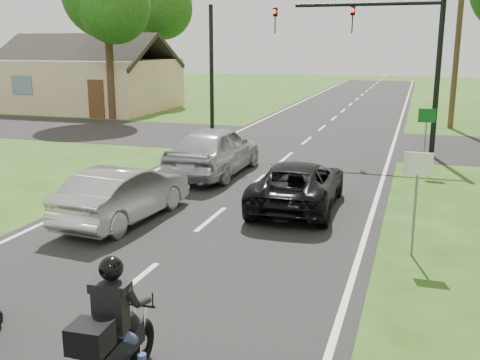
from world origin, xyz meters
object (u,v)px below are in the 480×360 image
(dark_suv, at_px, (298,184))
(utility_pole_far, at_px, (459,25))
(silver_sedan, at_px, (124,193))
(silver_suv, at_px, (214,150))
(sign_green, at_px, (426,125))
(traffic_signal, at_px, (387,45))
(motorcycle_rider, at_px, (112,346))
(sign_white, at_px, (417,179))

(dark_suv, distance_m, utility_pole_far, 17.48)
(silver_sedan, height_order, utility_pole_far, utility_pole_far)
(silver_suv, distance_m, sign_green, 6.97)
(traffic_signal, bearing_deg, motorcycle_rider, -96.47)
(sign_white, bearing_deg, sign_green, 88.57)
(motorcycle_rider, bearing_deg, silver_sedan, 114.79)
(silver_suv, bearing_deg, sign_green, -158.32)
(sign_white, height_order, sign_green, same)
(silver_suv, xyz_separation_m, sign_green, (6.49, 2.43, 0.77))
(dark_suv, xyz_separation_m, utility_pole_far, (4.41, 16.32, 4.46))
(dark_suv, distance_m, sign_green, 6.22)
(silver_suv, distance_m, utility_pole_far, 16.11)
(silver_suv, bearing_deg, dark_suv, 140.85)
(traffic_signal, bearing_deg, sign_green, -62.62)
(motorcycle_rider, relative_size, sign_white, 1.00)
(silver_sedan, xyz_separation_m, utility_pole_far, (8.15, 18.69, 4.41))
(sign_green, bearing_deg, sign_white, -91.43)
(dark_suv, xyz_separation_m, silver_suv, (-3.38, 2.87, 0.20))
(silver_sedan, bearing_deg, motorcycle_rider, 122.99)
(motorcycle_rider, distance_m, dark_suv, 8.72)
(dark_suv, height_order, silver_sedan, silver_sedan)
(silver_sedan, bearing_deg, dark_suv, -142.45)
(motorcycle_rider, distance_m, sign_green, 14.46)
(sign_green, bearing_deg, dark_suv, -120.45)
(motorcycle_rider, relative_size, silver_sedan, 0.53)
(motorcycle_rider, height_order, traffic_signal, traffic_signal)
(silver_sedan, relative_size, traffic_signal, 0.63)
(dark_suv, distance_m, sign_white, 4.09)
(utility_pole_far, relative_size, sign_white, 4.71)
(utility_pole_far, bearing_deg, silver_sedan, -113.55)
(silver_suv, relative_size, sign_green, 2.24)
(dark_suv, height_order, silver_suv, silver_suv)
(traffic_signal, bearing_deg, silver_suv, -132.17)
(traffic_signal, relative_size, sign_green, 3.00)
(sign_white, relative_size, sign_green, 1.00)
(dark_suv, bearing_deg, sign_green, -122.31)
(silver_sedan, relative_size, utility_pole_far, 0.40)
(motorcycle_rider, xyz_separation_m, silver_sedan, (-3.35, 6.33, -0.04))
(motorcycle_rider, relative_size, silver_suv, 0.44)
(sign_white, bearing_deg, traffic_signal, 97.05)
(utility_pole_far, bearing_deg, sign_green, -96.73)
(silver_sedan, bearing_deg, sign_green, -126.69)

